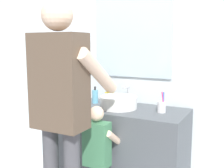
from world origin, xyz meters
TOP-DOWN VIEW (x-y plane):
  - back_wall at (0.00, 0.62)m, footprint 4.40×0.10m
  - vanity_cabinet at (0.00, 0.30)m, footprint 1.22×0.54m
  - sink_basin at (0.00, 0.28)m, footprint 0.34×0.34m
  - faucet at (0.00, 0.49)m, footprint 0.18×0.14m
  - toothbrush_cup at (0.40, 0.31)m, footprint 0.07×0.07m
  - soap_bottle at (-0.30, 0.37)m, footprint 0.06×0.06m
  - child_toddler at (0.00, -0.10)m, footprint 0.28×0.28m
  - adult_parent at (-0.15, -0.36)m, footprint 0.53×0.56m

SIDE VIEW (x-z plane):
  - vanity_cabinet at x=0.00m, z-range 0.00..0.81m
  - child_toddler at x=0.00m, z-range 0.09..1.00m
  - toothbrush_cup at x=0.40m, z-range 0.76..0.97m
  - sink_basin at x=0.00m, z-range 0.81..0.92m
  - soap_bottle at x=-0.30m, z-range 0.80..0.96m
  - faucet at x=0.00m, z-range 0.80..0.98m
  - adult_parent at x=-0.15m, z-range 0.17..1.87m
  - back_wall at x=0.00m, z-range 0.00..2.70m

